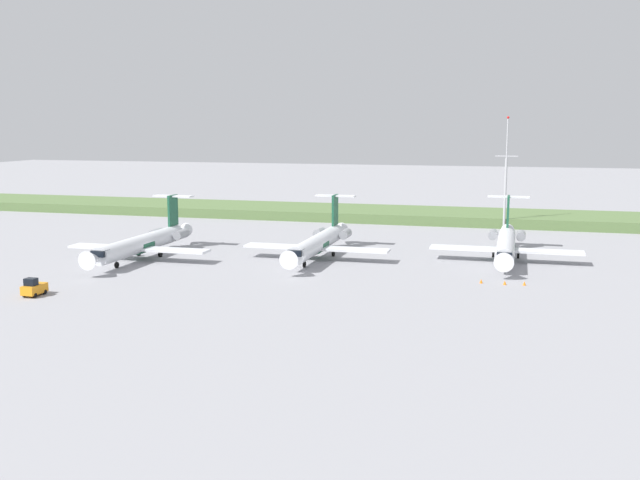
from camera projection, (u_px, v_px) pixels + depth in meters
name	position (u px, v px, depth m)	size (l,w,h in m)	color
ground_plane	(346.00, 242.00, 130.34)	(500.00, 500.00, 0.00)	#939399
grass_berm	(380.00, 214.00, 162.26)	(320.00, 20.00, 2.08)	#597542
regional_jet_nearest	(143.00, 242.00, 113.54)	(22.81, 31.00, 9.00)	silver
regional_jet_second	(319.00, 242.00, 114.03)	(22.81, 31.00, 9.00)	silver
regional_jet_third	(506.00, 244.00, 112.30)	(22.81, 31.00, 9.00)	silver
antenna_mast	(506.00, 183.00, 144.05)	(4.40, 0.50, 22.33)	#B2B2B7
baggage_tug	(34.00, 288.00, 88.90)	(1.72, 3.20, 2.30)	orange
safety_cone_front_marker	(481.00, 281.00, 96.10)	(0.44, 0.44, 0.55)	orange
safety_cone_mid_marker	(505.00, 283.00, 95.16)	(0.44, 0.44, 0.55)	orange
safety_cone_rear_marker	(524.00, 283.00, 94.79)	(0.44, 0.44, 0.55)	orange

